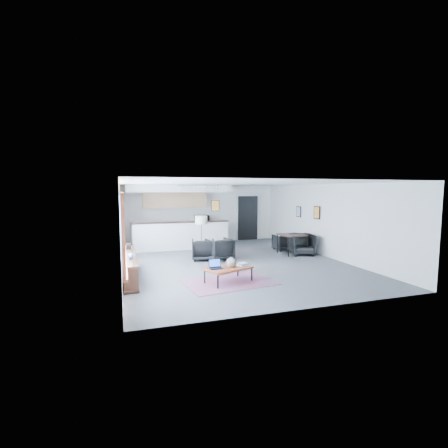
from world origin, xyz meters
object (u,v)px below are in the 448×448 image
object	(u,v)px
floor_lamp	(201,221)
dining_table	(292,236)
microwave	(202,218)
armchair_right	(220,248)
book_stack	(243,264)
ceramic_pot	(231,262)
armchair_left	(203,249)
coffee_table	(229,269)
laptop	(215,266)
dining_chair_far	(283,243)
dining_chair_near	(302,245)

from	to	relation	value
floor_lamp	dining_table	xyz separation A→B (m)	(3.37, -0.43, -0.61)
microwave	armchair_right	bearing A→B (deg)	-103.82
floor_lamp	microwave	world-z (taller)	floor_lamp
book_stack	dining_table	size ratio (longest dim) A/B	0.34
armchair_right	dining_table	xyz separation A→B (m)	(2.87, 0.17, 0.27)
ceramic_pot	book_stack	size ratio (longest dim) A/B	0.80
armchair_left	dining_table	distance (m)	3.43
coffee_table	laptop	xyz separation A→B (m)	(-0.34, 0.04, 0.10)
coffee_table	dining_table	distance (m)	4.49
dining_table	microwave	bearing A→B (deg)	126.31
ceramic_pot	microwave	distance (m)	6.46
book_stack	dining_chair_far	world-z (taller)	dining_chair_far
laptop	armchair_right	world-z (taller)	armchair_right
dining_table	ceramic_pot	bearing A→B (deg)	-139.72
armchair_right	ceramic_pot	bearing A→B (deg)	69.62
book_stack	microwave	world-z (taller)	microwave
book_stack	coffee_table	bearing A→B (deg)	-170.19
armchair_right	dining_table	distance (m)	2.89
floor_lamp	dining_table	bearing A→B (deg)	-7.32
laptop	ceramic_pot	distance (m)	0.43
coffee_table	armchair_left	bearing A→B (deg)	68.63
coffee_table	floor_lamp	distance (m)	3.41
microwave	ceramic_pot	bearing A→B (deg)	-106.45
coffee_table	armchair_left	world-z (taller)	armchair_left
armchair_right	dining_table	size ratio (longest dim) A/B	0.87
laptop	armchair_right	distance (m)	2.80
armchair_right	floor_lamp	bearing A→B (deg)	-60.10
armchair_left	microwave	xyz separation A→B (m)	(0.82, 3.55, 0.74)
ceramic_pot	armchair_left	xyz separation A→B (m)	(-0.05, 2.84, -0.13)
dining_table	coffee_table	bearing A→B (deg)	-140.39
armchair_left	armchair_right	bearing A→B (deg)	176.74
book_stack	armchair_left	size ratio (longest dim) A/B	0.41
coffee_table	dining_chair_near	bearing A→B (deg)	14.24
laptop	dining_table	xyz separation A→B (m)	(3.79, 2.82, 0.22)
coffee_table	book_stack	world-z (taller)	book_stack
armchair_left	dining_chair_far	size ratio (longest dim) A/B	1.31
laptop	dining_chair_near	bearing A→B (deg)	30.88
armchair_left	floor_lamp	xyz separation A→B (m)	(0.05, 0.45, 0.89)
armchair_left	armchair_right	xyz separation A→B (m)	(0.54, -0.15, 0.01)
floor_lamp	book_stack	bearing A→B (deg)	-83.63
armchair_left	dining_chair_far	xyz separation A→B (m)	(3.46, 0.79, -0.09)
microwave	dining_table	bearing A→B (deg)	-63.23
dining_table	laptop	bearing A→B (deg)	-143.39
dining_table	microwave	size ratio (longest dim) A/B	1.58
book_stack	dining_table	bearing A→B (deg)	42.69
coffee_table	microwave	xyz separation A→B (m)	(0.85, 6.38, 0.76)
floor_lamp	laptop	bearing A→B (deg)	-97.36
coffee_table	armchair_left	size ratio (longest dim) A/B	1.74
ceramic_pot	dining_chair_far	distance (m)	4.98
dining_table	dining_chair_near	bearing A→B (deg)	-42.97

